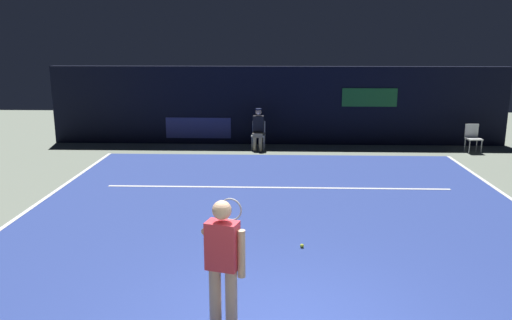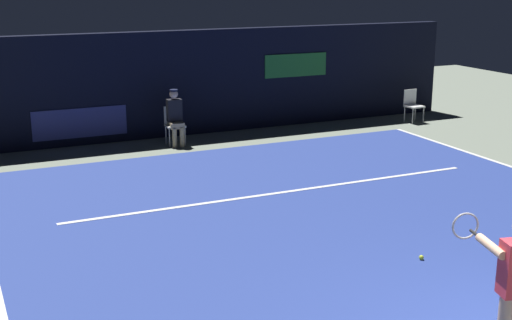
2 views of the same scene
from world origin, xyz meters
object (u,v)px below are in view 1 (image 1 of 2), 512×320
courtside_chair_near (473,136)px  tennis_ball (302,246)px  line_judge_on_chair (258,129)px  tennis_player (223,262)px

courtside_chair_near → tennis_ball: bearing=-125.9°
line_judge_on_chair → tennis_ball: 8.13m
line_judge_on_chair → courtside_chair_near: bearing=-1.2°
tennis_player → tennis_ball: (1.06, 2.77, -0.94)m
line_judge_on_chair → tennis_player: bearing=-90.3°
tennis_player → tennis_ball: tennis_player is taller
tennis_player → courtside_chair_near: size_ratio=1.97×
line_judge_on_chair → courtside_chair_near: (6.73, -0.14, -0.18)m
line_judge_on_chair → courtside_chair_near: size_ratio=1.50×
tennis_player → courtside_chair_near: bearing=57.6°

